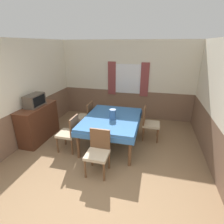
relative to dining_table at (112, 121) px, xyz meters
name	(u,v)px	position (x,y,z in m)	size (l,w,h in m)	color
ground_plane	(78,217)	(0.02, -2.16, -0.65)	(16.00, 16.00, 0.00)	#846647
wall_back	(126,80)	(0.02, 1.98, 0.65)	(4.87, 0.10, 2.60)	silver
wall_left	(28,92)	(-2.24, -0.11, 0.65)	(0.05, 4.52, 2.60)	silver
wall_right	(219,106)	(2.28, -0.11, 0.65)	(0.05, 4.52, 2.60)	silver
dining_table	(112,121)	(0.00, 0.00, 0.00)	(1.37, 1.73, 0.75)	#386BA8
chair_head_near	(98,150)	(0.00, -1.09, -0.16)	(0.44, 0.44, 0.90)	brown
chair_left_far	(86,116)	(-0.90, 0.52, -0.16)	(0.44, 0.44, 0.90)	brown
chair_right_far	(149,122)	(0.90, 0.52, -0.16)	(0.44, 0.44, 0.90)	brown
chair_left_near	(70,132)	(-0.90, -0.52, -0.16)	(0.44, 0.44, 0.90)	brown
sideboard	(39,123)	(-1.98, -0.22, -0.16)	(0.46, 1.25, 0.96)	#4C2819
tv	(35,100)	(-1.98, -0.22, 0.47)	(0.29, 0.56, 0.32)	#51473D
vase	(113,114)	(0.05, -0.08, 0.22)	(0.16, 0.16, 0.25)	#335684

